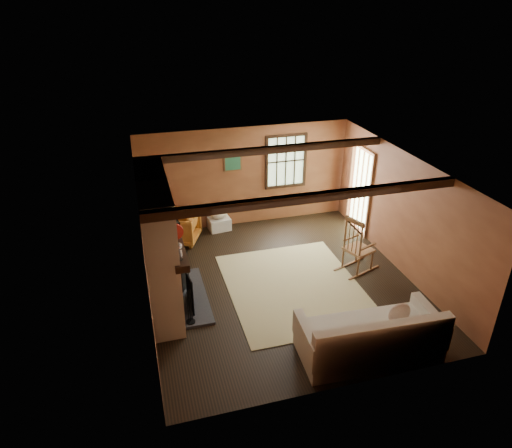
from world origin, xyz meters
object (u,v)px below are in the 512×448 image
object	(u,v)px
fireplace	(161,250)
armchair	(180,227)
laundry_basket	(219,224)
sofa	(371,339)
rocking_chair	(357,248)

from	to	relation	value
fireplace	armchair	world-z (taller)	fireplace
fireplace	laundry_basket	bearing A→B (deg)	59.13
fireplace	laundry_basket	distance (m)	3.12
laundry_basket	armchair	distance (m)	1.04
sofa	armchair	xyz separation A→B (m)	(-2.37, 4.49, 0.04)
rocking_chair	sofa	world-z (taller)	rocking_chair
fireplace	armchair	bearing A→B (deg)	75.82
rocking_chair	armchair	bearing A→B (deg)	35.82
fireplace	sofa	xyz separation A→B (m)	(2.94, -2.26, -0.79)
fireplace	rocking_chair	world-z (taller)	fireplace
rocking_chair	armchair	size ratio (longest dim) A/B	1.53
fireplace	armchair	xyz separation A→B (m)	(0.56, 2.22, -0.74)
rocking_chair	laundry_basket	xyz separation A→B (m)	(-2.33, 2.50, -0.36)
sofa	laundry_basket	xyz separation A→B (m)	(-1.41, 4.82, -0.17)
fireplace	armchair	size ratio (longest dim) A/B	3.04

